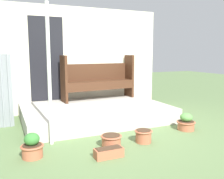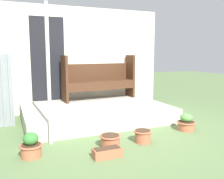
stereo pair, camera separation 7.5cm
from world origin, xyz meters
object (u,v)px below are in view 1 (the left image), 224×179
at_px(bench, 98,78).
at_px(flower_pot_far_right, 186,123).
at_px(planter_box_rect, 109,153).
at_px(flower_pot_middle, 111,140).
at_px(flower_pot_right, 143,135).
at_px(support_post, 49,75).
at_px(flower_pot_left, 32,147).

xyz_separation_m(bench, flower_pot_far_right, (0.98, -2.17, -0.71)).
relative_size(flower_pot_far_right, planter_box_rect, 0.87).
distance_m(bench, planter_box_rect, 2.98).
relative_size(bench, planter_box_rect, 4.55).
bearing_deg(flower_pot_middle, flower_pot_right, -4.21).
xyz_separation_m(flower_pot_far_right, planter_box_rect, (-1.86, -0.57, -0.07)).
height_order(support_post, flower_pot_right, support_post).
height_order(flower_pot_left, planter_box_rect, flower_pot_left).
distance_m(flower_pot_right, flower_pot_far_right, 1.13).
xyz_separation_m(flower_pot_right, planter_box_rect, (-0.77, -0.32, -0.05)).
bearing_deg(flower_pot_right, bench, 87.19).
relative_size(support_post, planter_box_rect, 5.45).
distance_m(flower_pot_middle, planter_box_rect, 0.42).
relative_size(flower_pot_right, planter_box_rect, 0.73).
bearing_deg(flower_pot_far_right, planter_box_rect, -162.96).
xyz_separation_m(support_post, flower_pot_right, (1.41, -0.54, -1.01)).
xyz_separation_m(flower_pot_middle, planter_box_rect, (-0.20, -0.37, -0.03)).
bearing_deg(support_post, flower_pot_right, -20.89).
bearing_deg(flower_pot_right, planter_box_rect, -157.06).
bearing_deg(flower_pot_right, flower_pot_left, 176.32).
height_order(bench, flower_pot_right, bench).
relative_size(support_post, bench, 1.20).
distance_m(flower_pot_left, flower_pot_middle, 1.20).
relative_size(support_post, flower_pot_far_right, 6.27).
bearing_deg(flower_pot_left, flower_pot_far_right, 2.69).
relative_size(bench, flower_pot_middle, 5.46).
height_order(flower_pot_middle, flower_pot_far_right, flower_pot_far_right).
xyz_separation_m(flower_pot_middle, flower_pot_right, (0.57, -0.04, 0.01)).
height_order(bench, flower_pot_middle, bench).
distance_m(support_post, flower_pot_left, 1.11).
bearing_deg(bench, flower_pot_left, -133.28).
distance_m(flower_pot_left, planter_box_rect, 1.09).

